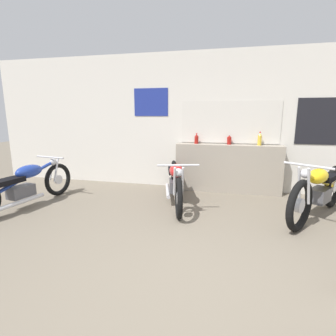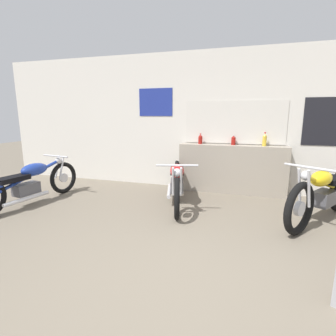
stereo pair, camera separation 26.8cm
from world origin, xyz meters
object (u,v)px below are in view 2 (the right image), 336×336
(motorcycle_yellow, at_px, (322,193))
(motorcycle_blue, at_px, (30,182))
(motorcycle_red, at_px, (177,181))
(bottle_center, at_px, (265,140))
(bottle_left_center, at_px, (233,140))
(bottle_leftmost, at_px, (200,139))

(motorcycle_yellow, bearing_deg, motorcycle_blue, -172.18)
(motorcycle_red, bearing_deg, motorcycle_blue, -161.91)
(motorcycle_blue, bearing_deg, motorcycle_red, 18.09)
(bottle_center, bearing_deg, motorcycle_red, -146.65)
(motorcycle_blue, bearing_deg, bottle_left_center, 28.17)
(motorcycle_yellow, bearing_deg, bottle_left_center, 140.02)
(bottle_leftmost, height_order, motorcycle_yellow, bottle_leftmost)
(bottle_center, xyz_separation_m, motorcycle_blue, (-3.91, -1.76, -0.68))
(bottle_leftmost, xyz_separation_m, bottle_left_center, (0.66, 0.02, -0.00))
(bottle_leftmost, xyz_separation_m, motorcycle_blue, (-2.68, -1.77, -0.66))
(bottle_leftmost, relative_size, motorcycle_blue, 0.10)
(bottle_center, xyz_separation_m, motorcycle_yellow, (0.79, -1.12, -0.65))
(bottle_left_center, bearing_deg, bottle_center, -2.41)
(bottle_left_center, relative_size, motorcycle_blue, 0.10)
(bottle_left_center, height_order, bottle_center, bottle_center)
(motorcycle_red, relative_size, motorcycle_blue, 0.97)
(motorcycle_yellow, xyz_separation_m, motorcycle_blue, (-4.69, -0.64, -0.03))
(bottle_center, bearing_deg, bottle_leftmost, 179.69)
(motorcycle_yellow, distance_m, motorcycle_blue, 4.74)
(bottle_center, height_order, motorcycle_yellow, bottle_center)
(bottle_center, relative_size, motorcycle_red, 0.13)
(bottle_leftmost, relative_size, bottle_center, 0.81)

